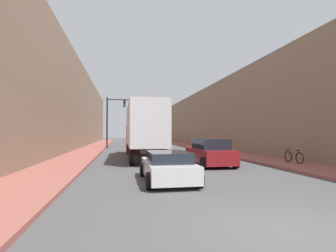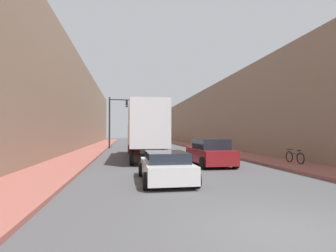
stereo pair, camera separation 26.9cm
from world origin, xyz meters
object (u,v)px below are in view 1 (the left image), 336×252
at_px(parked_bicycle, 294,157).
at_px(semi_truck, 143,129).
at_px(suv_car, 210,153).
at_px(sedan_car, 168,167).
at_px(traffic_signal_gantry, 119,113).

bearing_deg(parked_bicycle, semi_truck, 144.62).
bearing_deg(suv_car, sedan_car, -125.76).
distance_m(sedan_car, suv_car, 6.17).
height_order(semi_truck, parked_bicycle, semi_truck).
bearing_deg(semi_truck, suv_car, -54.39).
distance_m(sedan_car, traffic_signal_gantry, 24.68).
relative_size(traffic_signal_gantry, parked_bicycle, 3.73).
height_order(semi_truck, traffic_signal_gantry, traffic_signal_gantry).
height_order(suv_car, traffic_signal_gantry, traffic_signal_gantry).
bearing_deg(semi_truck, sedan_car, -88.83).
height_order(traffic_signal_gantry, parked_bicycle, traffic_signal_gantry).
bearing_deg(semi_truck, traffic_signal_gantry, 98.15).
bearing_deg(traffic_signal_gantry, parked_bicycle, -61.56).
relative_size(sedan_car, traffic_signal_gantry, 0.63).
relative_size(sedan_car, parked_bicycle, 2.35).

